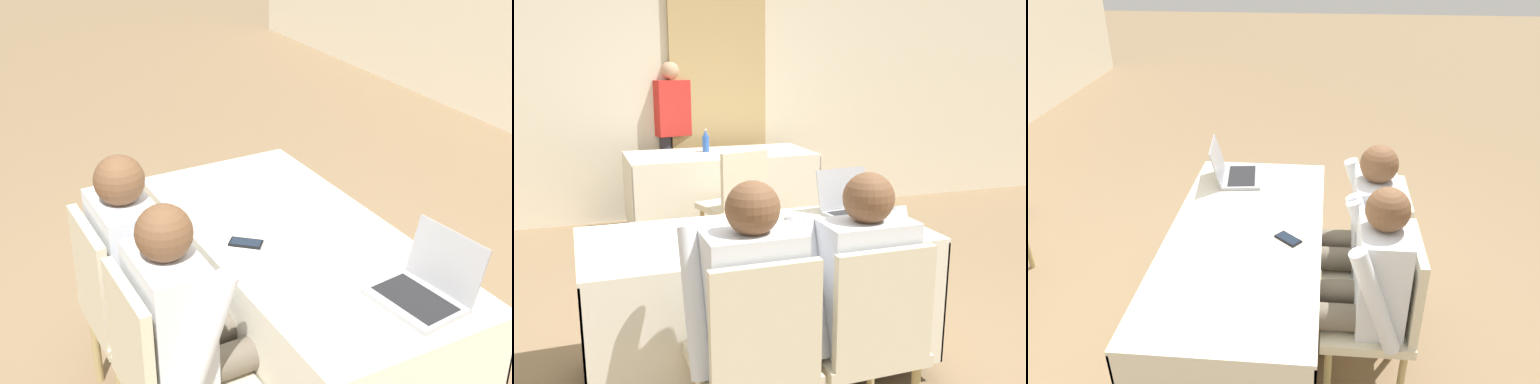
# 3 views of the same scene
# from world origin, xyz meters

# --- Properties ---
(ground_plane) EXTENTS (24.00, 24.00, 0.00)m
(ground_plane) POSITION_xyz_m (0.00, 0.00, 0.00)
(ground_plane) COLOR #846B4C
(conference_table_near) EXTENTS (1.69, 0.79, 0.76)m
(conference_table_near) POSITION_xyz_m (0.00, 0.00, 0.57)
(conference_table_near) COLOR silver
(conference_table_near) RESTS_ON ground_plane
(laptop) EXTENTS (0.35, 0.33, 0.24)m
(laptop) POSITION_xyz_m (0.61, 0.16, 0.80)
(laptop) COLOR #99999E
(laptop) RESTS_ON conference_table_near
(cell_phone) EXTENTS (0.14, 0.15, 0.01)m
(cell_phone) POSITION_xyz_m (-0.04, -0.23, 0.76)
(cell_phone) COLOR black
(cell_phone) RESTS_ON conference_table_near
(paper_beside_laptop) EXTENTS (0.32, 0.36, 0.00)m
(paper_beside_laptop) POSITION_xyz_m (-0.34, 0.19, 0.76)
(paper_beside_laptop) COLOR white
(paper_beside_laptop) RESTS_ON conference_table_near
(chair_near_left) EXTENTS (0.44, 0.44, 0.91)m
(chair_near_left) POSITION_xyz_m (-0.23, -0.70, 0.50)
(chair_near_left) COLOR tan
(chair_near_left) RESTS_ON ground_plane
(chair_near_right) EXTENTS (0.44, 0.44, 0.91)m
(chair_near_right) POSITION_xyz_m (0.23, -0.70, 0.50)
(chair_near_right) COLOR tan
(chair_near_right) RESTS_ON ground_plane
(person_checkered_shirt) EXTENTS (0.50, 0.52, 1.17)m
(person_checkered_shirt) POSITION_xyz_m (-0.23, -0.60, 0.66)
(person_checkered_shirt) COLOR #665B4C
(person_checkered_shirt) RESTS_ON ground_plane
(person_white_shirt) EXTENTS (0.50, 0.52, 1.17)m
(person_white_shirt) POSITION_xyz_m (0.23, -0.60, 0.66)
(person_white_shirt) COLOR #665B4C
(person_white_shirt) RESTS_ON ground_plane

